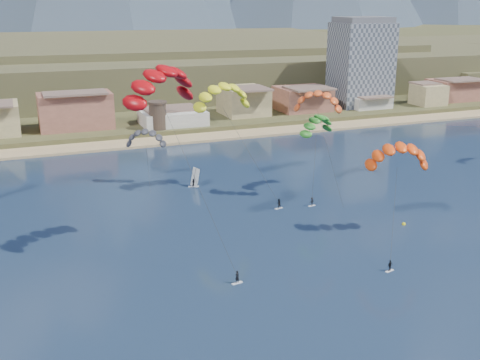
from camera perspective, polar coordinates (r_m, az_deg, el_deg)
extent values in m
plane|color=black|center=(79.84, 8.59, -13.33)|extent=(2400.00, 2400.00, 0.00)
cube|color=tan|center=(173.53, -8.91, 3.69)|extent=(2200.00, 12.00, 0.90)
cube|color=#4E4A2A|center=(621.39, -18.40, 12.70)|extent=(2200.00, 900.00, 4.00)
cube|color=brown|center=(290.72, -6.21, 11.08)|extent=(320.00, 150.00, 15.00)
cube|color=gray|center=(223.69, 11.67, 10.93)|extent=(20.00, 16.00, 30.00)
cube|color=#59595E|center=(222.59, 11.93, 15.02)|extent=(18.00, 14.40, 2.00)
cylinder|color=#47382D|center=(181.02, -8.00, 6.16)|extent=(5.20, 5.20, 8.00)
cylinder|color=#47382D|center=(180.25, -8.06, 7.50)|extent=(5.82, 5.82, 0.60)
cube|color=silver|center=(88.05, -0.28, -9.99)|extent=(1.78, 0.86, 0.11)
imported|color=black|center=(87.57, -0.28, -9.38)|extent=(0.80, 0.61, 1.96)
cylinder|color=#262626|center=(88.50, -4.09, -0.62)|extent=(0.05, 0.05, 29.09)
cube|color=silver|center=(117.94, 3.77, -2.76)|extent=(1.78, 0.88, 0.11)
imported|color=black|center=(117.59, 3.78, -2.28)|extent=(1.10, 0.94, 1.96)
cylinder|color=#262626|center=(120.28, 0.98, 2.56)|extent=(0.05, 0.05, 23.60)
cube|color=silver|center=(94.55, 14.35, -8.56)|extent=(1.63, 0.87, 0.10)
imported|color=black|center=(94.15, 14.40, -8.04)|extent=(1.13, 0.70, 1.79)
cylinder|color=#262626|center=(99.65, 14.74, -3.10)|extent=(0.05, 0.05, 19.86)
cube|color=silver|center=(119.99, 6.99, -2.50)|extent=(1.55, 0.64, 0.10)
imported|color=black|center=(119.68, 7.01, -2.09)|extent=(1.19, 0.78, 1.73)
cylinder|color=#262626|center=(123.30, 7.24, 1.35)|extent=(0.05, 0.05, 16.13)
cylinder|color=#262626|center=(130.06, -8.65, 1.09)|extent=(0.04, 0.04, 11.69)
cylinder|color=#262626|center=(118.37, 8.29, 1.97)|extent=(0.04, 0.04, 20.06)
cube|color=silver|center=(131.51, -4.53, -0.64)|extent=(2.49, 1.40, 0.12)
imported|color=black|center=(131.23, -4.54, -0.25)|extent=(0.97, 0.78, 1.72)
cube|color=white|center=(130.98, -4.39, 0.28)|extent=(1.68, 2.75, 4.10)
sphere|color=yellow|center=(113.62, 15.65, -4.15)|extent=(0.71, 0.71, 0.71)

